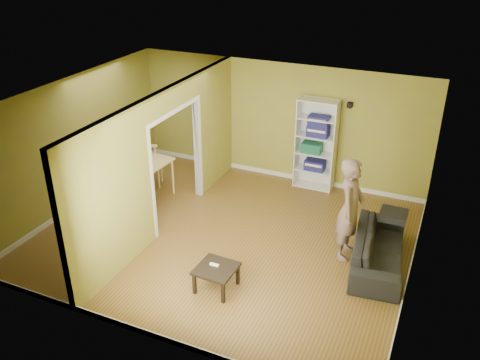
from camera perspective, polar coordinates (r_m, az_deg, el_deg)
name	(u,v)px	position (r m, az deg, el deg)	size (l,w,h in m)	color
room_shell	(225,172)	(8.76, -1.73, 0.87)	(6.50, 6.50, 6.50)	olive
partition	(165,161)	(9.30, -8.42, 2.17)	(0.22, 5.50, 2.60)	olive
wall_speaker	(350,105)	(10.49, 12.22, 8.23)	(0.10, 0.10, 0.10)	black
sofa	(379,244)	(8.79, 15.37, -6.97)	(0.86, 2.02, 0.77)	black
person	(351,201)	(8.54, 12.37, -2.31)	(0.60, 0.77, 2.13)	slate
bookshelf	(317,144)	(10.85, 8.60, 4.03)	(0.83, 0.36, 1.98)	white
paper_box_navy_a	(315,165)	(10.99, 8.40, 1.70)	(0.42, 0.27, 0.22)	#201F4F
paper_box_teal	(312,148)	(10.85, 8.07, 3.63)	(0.41, 0.27, 0.21)	#1C8E7B
paper_box_navy_b	(318,131)	(10.68, 8.76, 5.48)	(0.44, 0.29, 0.23)	navy
paper_box_navy_c	(319,121)	(10.61, 8.85, 6.55)	(0.42, 0.28, 0.22)	#181155
coffee_table	(216,271)	(7.97, -2.69, -10.15)	(0.60, 0.60, 0.40)	black
game_controller	(214,265)	(7.98, -2.90, -9.47)	(0.15, 0.04, 0.03)	white
dining_table	(137,163)	(10.67, -11.50, 1.93)	(1.32, 0.88, 0.82)	#E8C185
chair_left	(109,165)	(11.25, -14.52, 1.65)	(0.47, 0.47, 1.03)	#D6B788
chair_near	(126,186)	(10.35, -12.70, -0.63)	(0.44, 0.44, 0.95)	tan
chair_far	(152,163)	(11.14, -9.85, 1.89)	(0.47, 0.47, 1.03)	tan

